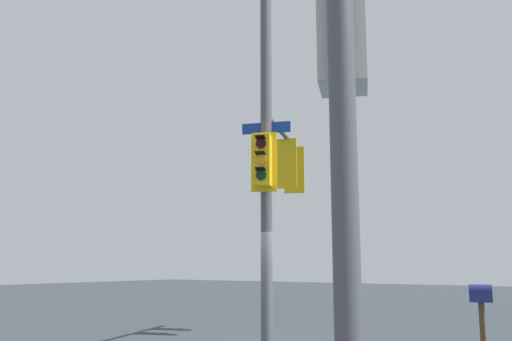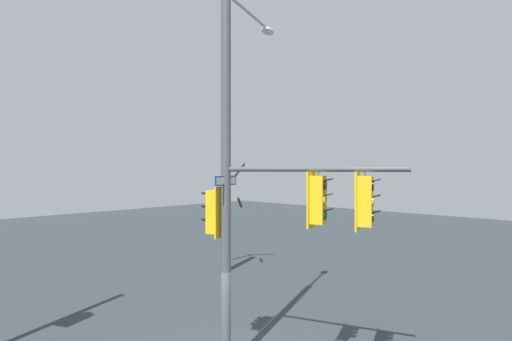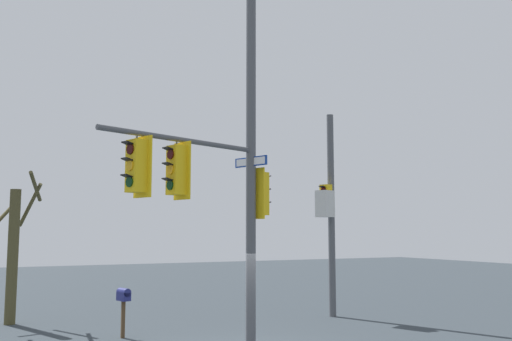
% 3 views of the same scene
% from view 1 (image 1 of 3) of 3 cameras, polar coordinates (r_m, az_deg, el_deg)
% --- Properties ---
extents(main_signal_pole_assembly, '(3.53, 5.37, 9.79)m').
position_cam_1_polar(main_signal_pole_assembly, '(13.19, 1.31, 4.08)').
color(main_signal_pole_assembly, '#4C4F54').
rests_on(main_signal_pole_assembly, ground).
extents(secondary_pole_assembly, '(0.67, 0.88, 7.40)m').
position_cam_1_polar(secondary_pole_assembly, '(5.59, 8.78, 12.13)').
color(secondary_pole_assembly, '#4C4F54').
rests_on(secondary_pole_assembly, ground).
extents(mailbox, '(0.49, 0.35, 1.41)m').
position_cam_1_polar(mailbox, '(12.60, 22.06, -12.14)').
color(mailbox, '#4C3823').
rests_on(mailbox, ground).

